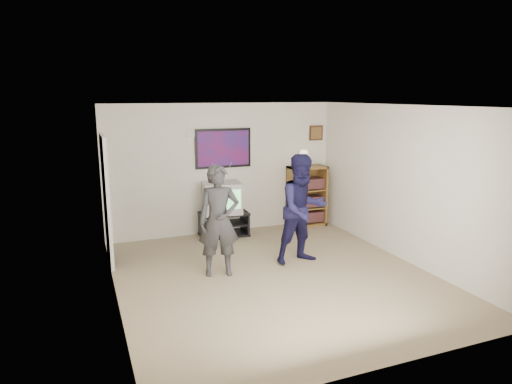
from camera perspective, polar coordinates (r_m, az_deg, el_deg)
room_shell at (r=6.82m, az=1.33°, el=0.22°), size 4.51×5.00×2.51m
media_stand at (r=8.76m, az=-4.05°, el=-4.01°), size 0.93×0.53×0.46m
crt_television at (r=8.62m, az=-4.31°, el=-0.70°), size 0.76×0.66×0.59m
bookshelf at (r=9.38m, az=6.35°, el=-0.51°), size 0.75×0.43×1.23m
table_lamp at (r=9.17m, az=5.97°, el=4.20°), size 0.21×0.21×0.34m
person_tall at (r=6.75m, az=-4.68°, el=-3.62°), size 0.67×0.51×1.66m
person_short at (r=7.25m, az=5.88°, el=-2.15°), size 0.90×0.72×1.75m
controller_left at (r=6.89m, az=-5.70°, el=-0.53°), size 0.04×0.11×0.03m
controller_right at (r=7.40m, az=4.71°, el=-0.94°), size 0.04×0.13×0.04m
poster at (r=8.73m, az=-4.12°, el=5.47°), size 1.10×0.03×0.75m
air_vent at (r=8.56m, az=-7.70°, el=7.28°), size 0.28×0.02×0.14m
small_picture at (r=9.51m, az=7.52°, el=7.33°), size 0.30×0.03×0.30m
doorway at (r=7.59m, az=-18.28°, el=-1.10°), size 0.03×0.85×2.00m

